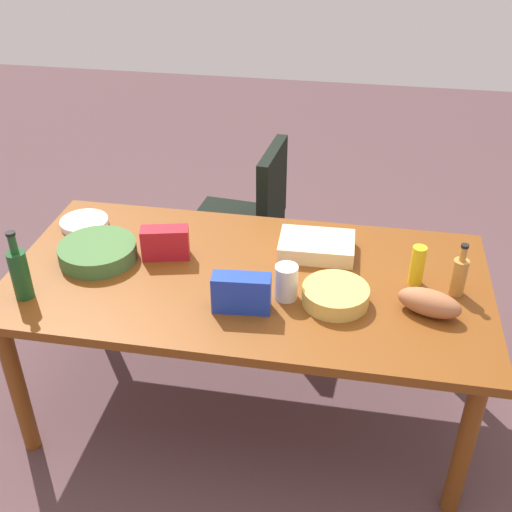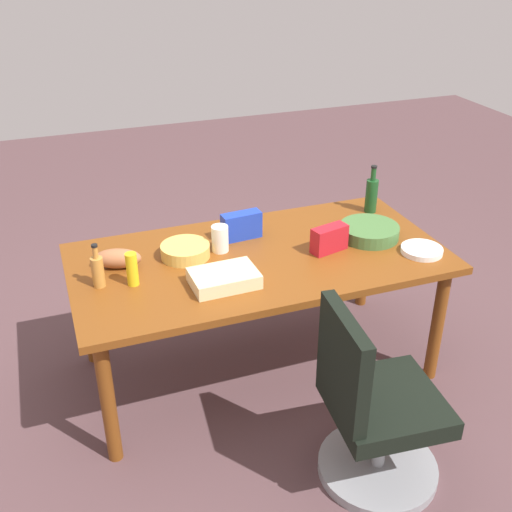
{
  "view_description": "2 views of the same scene",
  "coord_description": "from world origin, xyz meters",
  "px_view_note": "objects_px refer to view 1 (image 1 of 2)",
  "views": [
    {
      "loc": [
        0.41,
        -2.11,
        2.22
      ],
      "look_at": [
        0.02,
        0.09,
        0.78
      ],
      "focal_mm": 44.48,
      "sensor_mm": 36.0,
      "label": 1
    },
    {
      "loc": [
        1.0,
        2.68,
        2.29
      ],
      "look_at": [
        0.04,
        0.08,
        0.79
      ],
      "focal_mm": 43.29,
      "sensor_mm": 36.0,
      "label": 2
    }
  ],
  "objects_px": {
    "mayo_jar": "(286,282)",
    "bread_loaf": "(429,303)",
    "office_chair": "(243,238)",
    "paper_plate_stack": "(84,223)",
    "dressing_bottle": "(459,275)",
    "salad_bowl": "(98,252)",
    "conference_table": "(248,290)",
    "chip_bag_red": "(165,243)",
    "chip_bag_blue": "(241,293)",
    "mustard_bottle": "(417,265)",
    "chip_bowl": "(335,295)",
    "wine_bottle": "(20,273)",
    "sheet_cake": "(317,246)"
  },
  "relations": [
    {
      "from": "mayo_jar",
      "to": "bread_loaf",
      "type": "relative_size",
      "value": 0.6
    },
    {
      "from": "office_chair",
      "to": "bread_loaf",
      "type": "distance_m",
      "value": 1.46
    },
    {
      "from": "paper_plate_stack",
      "to": "dressing_bottle",
      "type": "height_order",
      "value": "dressing_bottle"
    },
    {
      "from": "office_chair",
      "to": "salad_bowl",
      "type": "height_order",
      "value": "office_chair"
    },
    {
      "from": "conference_table",
      "to": "chip_bag_red",
      "type": "bearing_deg",
      "value": 168.27
    },
    {
      "from": "mayo_jar",
      "to": "chip_bag_blue",
      "type": "bearing_deg",
      "value": -146.3
    },
    {
      "from": "office_chair",
      "to": "dressing_bottle",
      "type": "bearing_deg",
      "value": -40.82
    },
    {
      "from": "office_chair",
      "to": "mayo_jar",
      "type": "relative_size",
      "value": 6.37
    },
    {
      "from": "salad_bowl",
      "to": "mayo_jar",
      "type": "bearing_deg",
      "value": -9.14
    },
    {
      "from": "mustard_bottle",
      "to": "mayo_jar",
      "type": "relative_size",
      "value": 1.18
    },
    {
      "from": "chip_bowl",
      "to": "dressing_bottle",
      "type": "xyz_separation_m",
      "value": [
        0.46,
        0.14,
        0.05
      ]
    },
    {
      "from": "chip_bag_red",
      "to": "wine_bottle",
      "type": "xyz_separation_m",
      "value": [
        -0.46,
        -0.37,
        0.04
      ]
    },
    {
      "from": "wine_bottle",
      "to": "mayo_jar",
      "type": "bearing_deg",
      "value": 9.77
    },
    {
      "from": "sheet_cake",
      "to": "wine_bottle",
      "type": "relative_size",
      "value": 1.1
    },
    {
      "from": "wine_bottle",
      "to": "dressing_bottle",
      "type": "bearing_deg",
      "value": 10.83
    },
    {
      "from": "office_chair",
      "to": "chip_bag_red",
      "type": "xyz_separation_m",
      "value": [
        -0.16,
        -0.84,
        0.46
      ]
    },
    {
      "from": "chip_bowl",
      "to": "sheet_cake",
      "type": "distance_m",
      "value": 0.36
    },
    {
      "from": "salad_bowl",
      "to": "mayo_jar",
      "type": "relative_size",
      "value": 2.3
    },
    {
      "from": "chip_bag_red",
      "to": "wine_bottle",
      "type": "distance_m",
      "value": 0.59
    },
    {
      "from": "office_chair",
      "to": "mayo_jar",
      "type": "distance_m",
      "value": 1.2
    },
    {
      "from": "chip_bowl",
      "to": "mustard_bottle",
      "type": "bearing_deg",
      "value": 31.35
    },
    {
      "from": "chip_bag_blue",
      "to": "sheet_cake",
      "type": "bearing_deg",
      "value": 61.5
    },
    {
      "from": "mayo_jar",
      "to": "dressing_bottle",
      "type": "distance_m",
      "value": 0.67
    },
    {
      "from": "bread_loaf",
      "to": "chip_bag_red",
      "type": "bearing_deg",
      "value": 169.17
    },
    {
      "from": "salad_bowl",
      "to": "chip_bag_blue",
      "type": "bearing_deg",
      "value": -19.46
    },
    {
      "from": "mustard_bottle",
      "to": "chip_bag_red",
      "type": "bearing_deg",
      "value": 179.34
    },
    {
      "from": "conference_table",
      "to": "chip_bowl",
      "type": "xyz_separation_m",
      "value": [
        0.37,
        -0.12,
        0.11
      ]
    },
    {
      "from": "chip_bag_red",
      "to": "mayo_jar",
      "type": "bearing_deg",
      "value": -20.11
    },
    {
      "from": "office_chair",
      "to": "mustard_bottle",
      "type": "xyz_separation_m",
      "value": [
        0.88,
        -0.85,
        0.47
      ]
    },
    {
      "from": "chip_bag_blue",
      "to": "mustard_bottle",
      "type": "bearing_deg",
      "value": 23.99
    },
    {
      "from": "salad_bowl",
      "to": "bread_loaf",
      "type": "height_order",
      "value": "bread_loaf"
    },
    {
      "from": "salad_bowl",
      "to": "mayo_jar",
      "type": "height_order",
      "value": "mayo_jar"
    },
    {
      "from": "mustard_bottle",
      "to": "wine_bottle",
      "type": "relative_size",
      "value": 0.58
    },
    {
      "from": "sheet_cake",
      "to": "salad_bowl",
      "type": "distance_m",
      "value": 0.93
    },
    {
      "from": "sheet_cake",
      "to": "paper_plate_stack",
      "type": "xyz_separation_m",
      "value": [
        -1.08,
        0.05,
        -0.02
      ]
    },
    {
      "from": "office_chair",
      "to": "wine_bottle",
      "type": "bearing_deg",
      "value": -117.3
    },
    {
      "from": "chip_bowl",
      "to": "paper_plate_stack",
      "type": "height_order",
      "value": "chip_bowl"
    },
    {
      "from": "mustard_bottle",
      "to": "chip_bowl",
      "type": "height_order",
      "value": "mustard_bottle"
    },
    {
      "from": "conference_table",
      "to": "chip_bag_red",
      "type": "relative_size",
      "value": 9.82
    },
    {
      "from": "conference_table",
      "to": "sheet_cake",
      "type": "distance_m",
      "value": 0.36
    },
    {
      "from": "chip_bag_red",
      "to": "salad_bowl",
      "type": "xyz_separation_m",
      "value": [
        -0.28,
        -0.07,
        -0.03
      ]
    },
    {
      "from": "mustard_bottle",
      "to": "paper_plate_stack",
      "type": "distance_m",
      "value": 1.51
    },
    {
      "from": "mayo_jar",
      "to": "chip_bag_blue",
      "type": "xyz_separation_m",
      "value": [
        -0.16,
        -0.1,
        0.0
      ]
    },
    {
      "from": "sheet_cake",
      "to": "mustard_bottle",
      "type": "bearing_deg",
      "value": -20.41
    },
    {
      "from": "wine_bottle",
      "to": "chip_bag_red",
      "type": "bearing_deg",
      "value": 38.98
    },
    {
      "from": "chip_bag_blue",
      "to": "salad_bowl",
      "type": "bearing_deg",
      "value": 160.54
    },
    {
      "from": "mayo_jar",
      "to": "paper_plate_stack",
      "type": "relative_size",
      "value": 0.65
    },
    {
      "from": "sheet_cake",
      "to": "mayo_jar",
      "type": "height_order",
      "value": "mayo_jar"
    },
    {
      "from": "chip_bag_red",
      "to": "paper_plate_stack",
      "type": "bearing_deg",
      "value": 157.06
    },
    {
      "from": "conference_table",
      "to": "mustard_bottle",
      "type": "distance_m",
      "value": 0.7
    }
  ]
}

